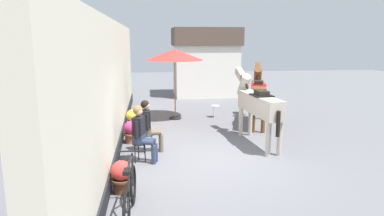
{
  "coord_description": "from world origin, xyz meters",
  "views": [
    {
      "loc": [
        -1.58,
        -8.13,
        2.93
      ],
      "look_at": [
        -0.4,
        1.2,
        1.05
      ],
      "focal_mm": 32.3,
      "sensor_mm": 36.0,
      "label": 1
    }
  ],
  "objects_px": {
    "spare_stool_white": "(216,107)",
    "saddled_horse_far": "(258,92)",
    "seated_visitor_far": "(149,123)",
    "saddled_horse_near": "(258,104)",
    "seated_visitor_near": "(141,131)",
    "flower_planter_farthest": "(132,119)",
    "leaning_bicycle": "(130,195)",
    "flower_planter_inner_far": "(131,131)",
    "flower_planter_nearest": "(122,176)",
    "cafe_parasol": "(175,55)"
  },
  "relations": [
    {
      "from": "cafe_parasol",
      "to": "flower_planter_farthest",
      "type": "bearing_deg",
      "value": -141.47
    },
    {
      "from": "flower_planter_inner_far",
      "to": "spare_stool_white",
      "type": "distance_m",
      "value": 4.21
    },
    {
      "from": "seated_visitor_near",
      "to": "flower_planter_inner_far",
      "type": "relative_size",
      "value": 2.17
    },
    {
      "from": "cafe_parasol",
      "to": "saddled_horse_near",
      "type": "bearing_deg",
      "value": -58.92
    },
    {
      "from": "flower_planter_inner_far",
      "to": "leaning_bicycle",
      "type": "bearing_deg",
      "value": -87.52
    },
    {
      "from": "saddled_horse_far",
      "to": "flower_planter_nearest",
      "type": "xyz_separation_m",
      "value": [
        -4.3,
        -4.96,
        -0.82
      ]
    },
    {
      "from": "saddled_horse_near",
      "to": "saddled_horse_far",
      "type": "relative_size",
      "value": 1.03
    },
    {
      "from": "saddled_horse_near",
      "to": "flower_planter_inner_far",
      "type": "distance_m",
      "value": 3.68
    },
    {
      "from": "seated_visitor_near",
      "to": "cafe_parasol",
      "type": "bearing_deg",
      "value": 75.59
    },
    {
      "from": "saddled_horse_near",
      "to": "cafe_parasol",
      "type": "distance_m",
      "value": 4.15
    },
    {
      "from": "seated_visitor_near",
      "to": "flower_planter_farthest",
      "type": "height_order",
      "value": "seated_visitor_near"
    },
    {
      "from": "saddled_horse_near",
      "to": "leaning_bicycle",
      "type": "xyz_separation_m",
      "value": [
        -3.36,
        -3.78,
        -0.76
      ]
    },
    {
      "from": "seated_visitor_far",
      "to": "cafe_parasol",
      "type": "xyz_separation_m",
      "value": [
        0.99,
        3.75,
        1.59
      ]
    },
    {
      "from": "seated_visitor_near",
      "to": "saddled_horse_near",
      "type": "xyz_separation_m",
      "value": [
        3.21,
        1.11,
        0.38
      ]
    },
    {
      "from": "cafe_parasol",
      "to": "seated_visitor_far",
      "type": "bearing_deg",
      "value": -104.76
    },
    {
      "from": "cafe_parasol",
      "to": "saddled_horse_far",
      "type": "bearing_deg",
      "value": -23.57
    },
    {
      "from": "leaning_bicycle",
      "to": "spare_stool_white",
      "type": "bearing_deg",
      "value": 68.47
    },
    {
      "from": "spare_stool_white",
      "to": "saddled_horse_far",
      "type": "bearing_deg",
      "value": -45.48
    },
    {
      "from": "spare_stool_white",
      "to": "saddled_horse_near",
      "type": "bearing_deg",
      "value": -81.56
    },
    {
      "from": "seated_visitor_near",
      "to": "saddled_horse_near",
      "type": "height_order",
      "value": "saddled_horse_near"
    },
    {
      "from": "saddled_horse_near",
      "to": "cafe_parasol",
      "type": "xyz_separation_m",
      "value": [
        -2.05,
        3.4,
        1.2
      ]
    },
    {
      "from": "flower_planter_farthest",
      "to": "saddled_horse_far",
      "type": "bearing_deg",
      "value": 0.11
    },
    {
      "from": "flower_planter_nearest",
      "to": "spare_stool_white",
      "type": "xyz_separation_m",
      "value": [
        3.06,
        6.21,
        0.07
      ]
    },
    {
      "from": "flower_planter_inner_far",
      "to": "flower_planter_farthest",
      "type": "xyz_separation_m",
      "value": [
        -0.03,
        1.65,
        0.0
      ]
    },
    {
      "from": "seated_visitor_near",
      "to": "cafe_parasol",
      "type": "height_order",
      "value": "cafe_parasol"
    },
    {
      "from": "saddled_horse_near",
      "to": "spare_stool_white",
      "type": "xyz_separation_m",
      "value": [
        -0.51,
        3.45,
        -0.76
      ]
    },
    {
      "from": "saddled_horse_near",
      "to": "flower_planter_nearest",
      "type": "bearing_deg",
      "value": -142.27
    },
    {
      "from": "flower_planter_nearest",
      "to": "flower_planter_inner_far",
      "type": "relative_size",
      "value": 1.0
    },
    {
      "from": "saddled_horse_far",
      "to": "flower_planter_nearest",
      "type": "distance_m",
      "value": 6.61
    },
    {
      "from": "cafe_parasol",
      "to": "flower_planter_inner_far",
      "type": "bearing_deg",
      "value": -117.6
    },
    {
      "from": "seated_visitor_far",
      "to": "flower_planter_nearest",
      "type": "height_order",
      "value": "seated_visitor_far"
    },
    {
      "from": "seated_visitor_far",
      "to": "saddled_horse_far",
      "type": "relative_size",
      "value": 0.48
    },
    {
      "from": "seated_visitor_near",
      "to": "seated_visitor_far",
      "type": "relative_size",
      "value": 1.0
    },
    {
      "from": "saddled_horse_far",
      "to": "flower_planter_farthest",
      "type": "xyz_separation_m",
      "value": [
        -4.3,
        -0.01,
        -0.82
      ]
    },
    {
      "from": "flower_planter_farthest",
      "to": "cafe_parasol",
      "type": "xyz_separation_m",
      "value": [
        1.53,
        1.22,
        2.03
      ]
    },
    {
      "from": "leaning_bicycle",
      "to": "seated_visitor_far",
      "type": "bearing_deg",
      "value": 84.59
    },
    {
      "from": "saddled_horse_far",
      "to": "cafe_parasol",
      "type": "bearing_deg",
      "value": 156.43
    },
    {
      "from": "seated_visitor_near",
      "to": "saddled_horse_far",
      "type": "xyz_separation_m",
      "value": [
        3.93,
        3.3,
        0.38
      ]
    },
    {
      "from": "saddled_horse_near",
      "to": "flower_planter_nearest",
      "type": "xyz_separation_m",
      "value": [
        -3.58,
        -2.77,
        -0.82
      ]
    },
    {
      "from": "flower_planter_nearest",
      "to": "leaning_bicycle",
      "type": "xyz_separation_m",
      "value": [
        0.21,
        -1.01,
        0.06
      ]
    },
    {
      "from": "flower_planter_inner_far",
      "to": "spare_stool_white",
      "type": "xyz_separation_m",
      "value": [
        3.04,
        2.91,
        0.07
      ]
    },
    {
      "from": "saddled_horse_near",
      "to": "flower_planter_inner_far",
      "type": "xyz_separation_m",
      "value": [
        -3.55,
        0.53,
        -0.82
      ]
    },
    {
      "from": "seated_visitor_near",
      "to": "leaning_bicycle",
      "type": "distance_m",
      "value": 2.7
    },
    {
      "from": "saddled_horse_near",
      "to": "saddled_horse_far",
      "type": "bearing_deg",
      "value": 71.75
    },
    {
      "from": "seated_visitor_near",
      "to": "saddled_horse_near",
      "type": "bearing_deg",
      "value": 19.11
    },
    {
      "from": "saddled_horse_far",
      "to": "saddled_horse_near",
      "type": "bearing_deg",
      "value": -108.25
    },
    {
      "from": "saddled_horse_far",
      "to": "leaning_bicycle",
      "type": "relative_size",
      "value": 1.66
    },
    {
      "from": "saddled_horse_near",
      "to": "flower_planter_nearest",
      "type": "height_order",
      "value": "saddled_horse_near"
    },
    {
      "from": "seated_visitor_near",
      "to": "spare_stool_white",
      "type": "bearing_deg",
      "value": 59.38
    },
    {
      "from": "flower_planter_inner_far",
      "to": "leaning_bicycle",
      "type": "height_order",
      "value": "leaning_bicycle"
    }
  ]
}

